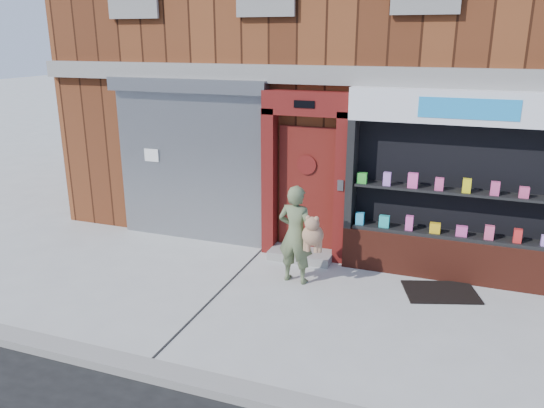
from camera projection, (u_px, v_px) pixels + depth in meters
The scene contains 8 objects.
ground at pixel (316, 310), 7.59m from camera, with size 80.00×80.00×0.00m, color #9E9E99.
curb at pixel (263, 398), 5.65m from camera, with size 60.00×0.30×0.12m, color gray.
building at pixel (393, 25), 11.76m from camera, with size 12.00×8.16×8.00m.
shutter_bay at pixel (190, 151), 9.78m from camera, with size 3.10×0.30×3.04m.
red_door_bay at pixel (305, 176), 9.07m from camera, with size 1.52×0.58×2.90m.
pharmacy_bay at pixel (458, 196), 8.23m from camera, with size 3.50×0.41×3.00m.
woman at pixel (298, 234), 8.23m from camera, with size 0.79×0.52×1.59m.
doormat at pixel (441, 292), 8.10m from camera, with size 1.07×0.75×0.03m, color black.
Camera 1 is at (1.73, -6.59, 3.73)m, focal length 35.00 mm.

